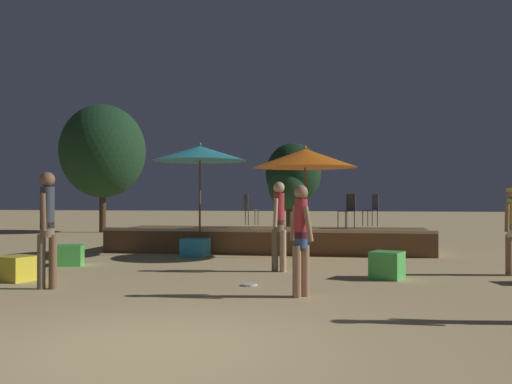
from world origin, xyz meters
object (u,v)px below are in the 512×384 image
at_px(cube_seat_2, 195,248).
at_px(background_tree_1, 103,151).
at_px(patio_umbrella_1, 200,154).
at_px(person_2, 279,222).
at_px(person_0, 47,223).
at_px(background_tree_2, 289,187).
at_px(frisbee_disc, 250,285).
at_px(patio_umbrella_0, 305,158).
at_px(background_tree_0, 293,174).
at_px(cube_seat_1, 68,255).
at_px(bistro_chair_2, 249,206).
at_px(cube_seat_4, 387,265).
at_px(bistro_chair_1, 349,207).
at_px(bistro_chair_0, 373,207).
at_px(person_4, 301,237).
at_px(cube_seat_3, 17,268).

relative_size(cube_seat_2, background_tree_1, 0.12).
distance_m(patio_umbrella_1, person_2, 3.97).
distance_m(person_0, background_tree_2, 17.42).
bearing_deg(person_2, cube_seat_2, 148.93).
bearing_deg(frisbee_disc, background_tree_1, 123.07).
relative_size(patio_umbrella_0, background_tree_0, 0.69).
bearing_deg(cube_seat_1, person_2, -3.35).
bearing_deg(bistro_chair_2, cube_seat_2, 135.70).
bearing_deg(frisbee_disc, cube_seat_4, 27.82).
xyz_separation_m(patio_umbrella_1, cube_seat_2, (-0.04, -0.26, -2.36)).
xyz_separation_m(patio_umbrella_0, bistro_chair_1, (1.05, 1.19, -1.22)).
bearing_deg(bistro_chair_2, bistro_chair_0, -120.08).
bearing_deg(person_4, person_0, 133.30).
height_order(cube_seat_1, bistro_chair_1, bistro_chair_1).
distance_m(cube_seat_3, background_tree_0, 17.39).
xyz_separation_m(patio_umbrella_1, background_tree_0, (1.12, 12.17, 0.00)).
xyz_separation_m(bistro_chair_1, background_tree_0, (-2.60, 11.04, 1.38)).
xyz_separation_m(cube_seat_1, frisbee_disc, (4.39, -2.17, -0.20)).
relative_size(person_2, bistro_chair_2, 1.98).
bearing_deg(frisbee_disc, bistro_chair_2, 100.47).
relative_size(patio_umbrella_0, bistro_chair_2, 3.05).
relative_size(background_tree_1, background_tree_2, 1.80).
height_order(cube_seat_4, person_4, person_4).
height_order(person_2, background_tree_1, background_tree_1).
xyz_separation_m(cube_seat_1, person_0, (1.25, -3.05, 0.83)).
bearing_deg(background_tree_0, cube_seat_4, -78.02).
bearing_deg(background_tree_0, person_2, -85.21).
bearing_deg(background_tree_1, patio_umbrella_1, -53.09).
bearing_deg(person_0, cube_seat_2, 68.14).
distance_m(cube_seat_2, bistro_chair_2, 3.12).
xyz_separation_m(bistro_chair_0, frisbee_disc, (-2.26, -7.09, -1.20)).
bearing_deg(bistro_chair_1, bistro_chair_0, 112.28).
xyz_separation_m(cube_seat_4, background_tree_0, (-3.31, 15.60, 2.35)).
xyz_separation_m(person_4, bistro_chair_1, (0.66, 6.72, 0.33)).
distance_m(cube_seat_4, person_4, 2.63).
xyz_separation_m(person_4, bistro_chair_2, (-2.28, 8.16, 0.33)).
bearing_deg(background_tree_0, cube_seat_3, -100.53).
bearing_deg(person_4, cube_seat_4, 11.71).
xyz_separation_m(patio_umbrella_1, cube_seat_3, (-2.03, -4.76, -2.37)).
relative_size(patio_umbrella_0, cube_seat_4, 4.02).
bearing_deg(person_4, frisbee_disc, 89.05).
distance_m(cube_seat_3, bistro_chair_2, 7.93).
bearing_deg(cube_seat_2, bistro_chair_0, 31.48).
bearing_deg(cube_seat_3, background_tree_2, 79.69).
relative_size(person_0, background_tree_2, 0.62).
height_order(patio_umbrella_1, bistro_chair_1, patio_umbrella_1).
xyz_separation_m(cube_seat_1, bistro_chair_0, (6.66, 4.92, 1.00)).
distance_m(person_2, bistro_chair_0, 5.58).
height_order(patio_umbrella_1, cube_seat_4, patio_umbrella_1).
relative_size(person_0, person_4, 1.14).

